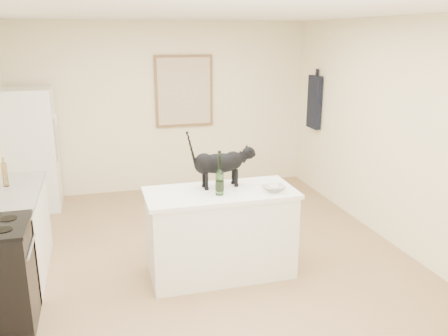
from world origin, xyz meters
TOP-DOWN VIEW (x-y plane):
  - floor at (0.00, 0.00)m, footprint 5.50×5.50m
  - ceiling at (0.00, 0.00)m, footprint 5.50×5.50m
  - wall_back at (0.00, 2.75)m, footprint 4.50×0.00m
  - wall_front at (0.00, -2.75)m, footprint 4.50×0.00m
  - wall_right at (2.25, 0.00)m, footprint 0.00×5.50m
  - island_base at (0.10, -0.20)m, footprint 1.44×0.67m
  - island_top at (0.10, -0.20)m, footprint 1.50×0.70m
  - left_cabinets at (-1.95, 0.30)m, footprint 0.60×1.40m
  - left_countertop at (-1.95, 0.30)m, footprint 0.62×1.44m
  - fridge at (-1.95, 2.35)m, footprint 0.68×0.68m
  - artwork_frame at (0.30, 2.72)m, footprint 0.90×0.03m
  - artwork_canvas at (0.30, 2.70)m, footprint 0.82×0.00m
  - hanging_garment at (2.19, 2.05)m, footprint 0.08×0.34m
  - black_cat at (0.12, -0.07)m, footprint 0.65×0.23m
  - wine_bottle at (0.06, -0.30)m, footprint 0.10×0.10m
  - glass_bowl at (0.60, -0.36)m, footprint 0.23×0.23m
  - fridge_paper at (-1.60, 2.40)m, footprint 0.05×0.14m
  - counter_bottle_cluster at (-1.99, 0.31)m, footprint 0.08×0.48m

SIDE VIEW (x-z plane):
  - floor at x=0.00m, z-range 0.00..0.00m
  - island_base at x=0.10m, z-range 0.00..0.86m
  - left_cabinets at x=-1.95m, z-range 0.00..0.86m
  - fridge at x=-1.95m, z-range 0.00..1.70m
  - island_top at x=0.10m, z-range 0.86..0.90m
  - left_countertop at x=-1.95m, z-range 0.86..0.90m
  - glass_bowl at x=0.60m, z-range 0.90..0.96m
  - counter_bottle_cluster at x=-1.99m, z-range 0.90..1.14m
  - wine_bottle at x=0.06m, z-range 0.90..1.29m
  - black_cat at x=0.12m, z-range 0.90..1.35m
  - fridge_paper at x=-1.60m, z-range 1.15..1.34m
  - wall_back at x=0.00m, z-range -0.95..3.55m
  - wall_front at x=0.00m, z-range -0.95..3.55m
  - wall_right at x=2.25m, z-range -1.45..4.05m
  - hanging_garment at x=2.19m, z-range 1.00..1.80m
  - artwork_frame at x=0.30m, z-range 1.00..2.10m
  - artwork_canvas at x=0.30m, z-range 1.04..2.06m
  - ceiling at x=0.00m, z-range 2.60..2.60m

